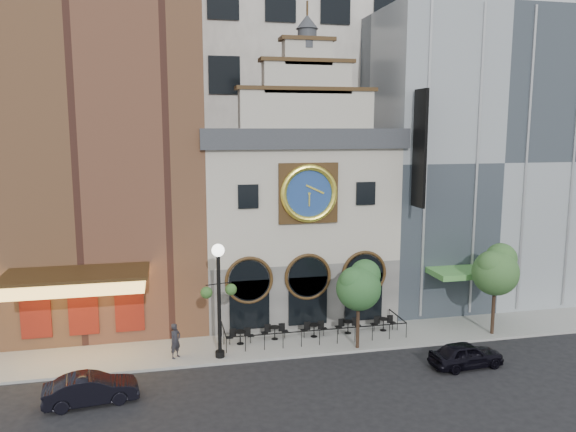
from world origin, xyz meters
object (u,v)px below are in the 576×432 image
Objects in this scene: bistro_2 at (314,329)px; pedestrian at (175,341)px; car_right at (466,355)px; lamppost at (219,288)px; car_left at (91,389)px; bistro_0 at (240,336)px; bistro_1 at (275,332)px; bistro_3 at (348,326)px; tree_left at (359,284)px; tree_right at (496,269)px; bistro_4 at (383,323)px.

bistro_2 is 8.18m from pedestrian.
lamppost is (-12.48, 3.71, 3.33)m from car_right.
car_right is 15.38m from pedestrian.
car_left is at bearing 85.12° from car_right.
pedestrian reaches higher than car_left.
bistro_1 is at bearing 7.89° from bistro_0.
bistro_2 is 2.15m from bistro_3.
car_right is at bearing -35.45° from tree_left.
bistro_2 is 6.89m from lamppost.
bistro_0 is 3.97m from lamppost.
lamppost is at bearing -166.62° from bistro_3.
lamppost is 1.14× the size of tree_right.
bistro_0 is at bearing -178.34° from bistro_4.
car_left is (-11.91, -5.37, 0.07)m from bistro_2.
car_left is at bearing -170.90° from tree_right.
bistro_1 is at bearing 171.83° from tree_right.
bistro_0 is at bearing 37.59° from lamppost.
car_right is at bearing -31.56° from bistro_1.
bistro_2 is 4.31m from tree_left.
pedestrian reaches higher than bistro_2.
car_right is at bearing -50.48° from bistro_3.
pedestrian is 0.38× the size of tree_left.
lamppost reaches higher than bistro_2.
car_left is at bearing -150.19° from bistro_1.
tree_left is at bearing -84.17° from car_left.
car_right is (2.35, -5.56, 0.06)m from bistro_4.
tree_right is (8.51, -1.86, 3.53)m from bistro_3.
pedestrian reaches higher than bistro_0.
car_right is at bearing -67.06° from bistro_4.
tree_right reaches higher than bistro_2.
pedestrian is 10.44m from tree_left.
lamppost is 16.38m from tree_right.
pedestrian reaches higher than bistro_4.
lamppost is 1.25× the size of tree_left.
bistro_2 is (4.42, 0.18, 0.00)m from bistro_0.
bistro_1 is 1.00× the size of bistro_3.
bistro_0 is 0.40× the size of car_right.
bistro_2 and bistro_3 have the same top height.
bistro_1 and bistro_3 have the same top height.
bistro_4 is 0.40× the size of car_right.
bistro_2 is at bearing -73.15° from car_left.
bistro_2 is (2.35, -0.11, 0.00)m from bistro_1.
tree_left is (-2.40, -2.18, 3.19)m from bistro_4.
tree_left is at bearing -46.33° from bistro_2.
tree_right is (3.91, 3.72, 3.47)m from car_right.
bistro_4 is at bearing -78.94° from car_left.
lamppost reaches higher than pedestrian.
tree_right is (6.26, -1.84, 3.53)m from bistro_4.
tree_right is at bearing 2.26° from tree_left.
bistro_3 is 9.40m from tree_right.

